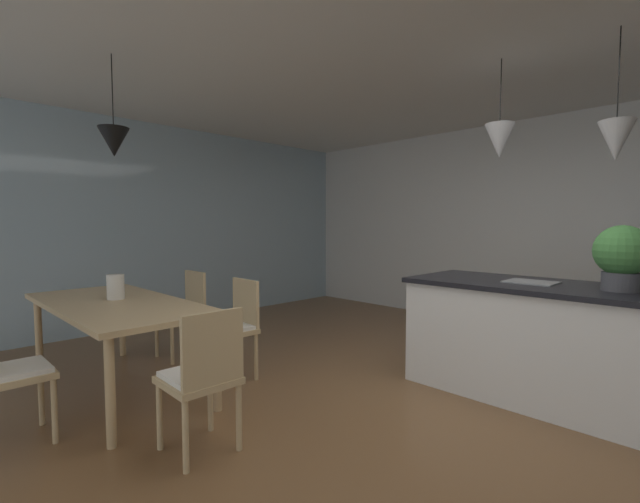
{
  "coord_description": "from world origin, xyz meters",
  "views": [
    {
      "loc": [
        1.56,
        -2.52,
        1.36
      ],
      "look_at": [
        -0.81,
        -0.16,
        1.15
      ],
      "focal_mm": 23.76,
      "sensor_mm": 36.0,
      "label": 1
    }
  ],
  "objects_px": {
    "chair_kitchen_end": "(202,375)",
    "chair_far_right": "(233,325)",
    "vase_on_dining_table": "(116,287)",
    "chair_far_left": "(184,310)",
    "potted_plant_on_island": "(622,255)",
    "dining_table": "(117,309)",
    "kitchen_island": "(546,340)",
    "chair_near_right": "(4,370)"
  },
  "relations": [
    {
      "from": "chair_kitchen_end",
      "to": "chair_far_left",
      "type": "height_order",
      "value": "same"
    },
    {
      "from": "chair_far_right",
      "to": "chair_kitchen_end",
      "type": "height_order",
      "value": "same"
    },
    {
      "from": "chair_far_left",
      "to": "vase_on_dining_table",
      "type": "relative_size",
      "value": 4.17
    },
    {
      "from": "dining_table",
      "to": "chair_near_right",
      "type": "relative_size",
      "value": 2.31
    },
    {
      "from": "dining_table",
      "to": "vase_on_dining_table",
      "type": "xyz_separation_m",
      "value": [
        -0.12,
        0.04,
        0.17
      ]
    },
    {
      "from": "chair_far_right",
      "to": "kitchen_island",
      "type": "xyz_separation_m",
      "value": [
        2.09,
        1.47,
        -0.01
      ]
    },
    {
      "from": "chair_far_right",
      "to": "potted_plant_on_island",
      "type": "distance_m",
      "value": 3.02
    },
    {
      "from": "chair_kitchen_end",
      "to": "chair_near_right",
      "type": "bearing_deg",
      "value": -138.5
    },
    {
      "from": "dining_table",
      "to": "vase_on_dining_table",
      "type": "relative_size",
      "value": 9.64
    },
    {
      "from": "dining_table",
      "to": "chair_far_left",
      "type": "distance_m",
      "value": 0.95
    },
    {
      "from": "chair_kitchen_end",
      "to": "chair_far_left",
      "type": "xyz_separation_m",
      "value": [
        -1.83,
        0.82,
        0.0
      ]
    },
    {
      "from": "chair_near_right",
      "to": "vase_on_dining_table",
      "type": "bearing_deg",
      "value": 123.82
    },
    {
      "from": "chair_far_right",
      "to": "chair_far_left",
      "type": "distance_m",
      "value": 0.91
    },
    {
      "from": "chair_kitchen_end",
      "to": "chair_far_right",
      "type": "bearing_deg",
      "value": 138.4
    },
    {
      "from": "chair_far_left",
      "to": "potted_plant_on_island",
      "type": "distance_m",
      "value": 3.82
    },
    {
      "from": "chair_far_right",
      "to": "chair_far_left",
      "type": "bearing_deg",
      "value": 180.0
    },
    {
      "from": "chair_near_right",
      "to": "chair_far_right",
      "type": "bearing_deg",
      "value": 89.96
    },
    {
      "from": "kitchen_island",
      "to": "potted_plant_on_island",
      "type": "xyz_separation_m",
      "value": [
        0.46,
        0.0,
        0.69
      ]
    },
    {
      "from": "chair_kitchen_end",
      "to": "vase_on_dining_table",
      "type": "xyz_separation_m",
      "value": [
        -1.5,
        0.04,
        0.36
      ]
    },
    {
      "from": "chair_near_right",
      "to": "kitchen_island",
      "type": "relative_size",
      "value": 0.42
    },
    {
      "from": "potted_plant_on_island",
      "to": "chair_far_right",
      "type": "bearing_deg",
      "value": -150.02
    },
    {
      "from": "kitchen_island",
      "to": "chair_near_right",
      "type": "bearing_deg",
      "value": -123.91
    },
    {
      "from": "chair_far_right",
      "to": "vase_on_dining_table",
      "type": "distance_m",
      "value": 1.03
    },
    {
      "from": "chair_kitchen_end",
      "to": "potted_plant_on_island",
      "type": "bearing_deg",
      "value": 54.59
    },
    {
      "from": "dining_table",
      "to": "chair_kitchen_end",
      "type": "bearing_deg",
      "value": -0.04
    },
    {
      "from": "chair_far_right",
      "to": "vase_on_dining_table",
      "type": "height_order",
      "value": "vase_on_dining_table"
    },
    {
      "from": "dining_table",
      "to": "chair_far_left",
      "type": "relative_size",
      "value": 2.31
    },
    {
      "from": "chair_far_left",
      "to": "potted_plant_on_island",
      "type": "xyz_separation_m",
      "value": [
        3.46,
        1.47,
        0.68
      ]
    },
    {
      "from": "chair_far_right",
      "to": "potted_plant_on_island",
      "type": "xyz_separation_m",
      "value": [
        2.55,
        1.47,
        0.68
      ]
    },
    {
      "from": "chair_kitchen_end",
      "to": "potted_plant_on_island",
      "type": "relative_size",
      "value": 1.91
    },
    {
      "from": "dining_table",
      "to": "chair_far_left",
      "type": "xyz_separation_m",
      "value": [
        -0.45,
        0.82,
        -0.19
      ]
    },
    {
      "from": "kitchen_island",
      "to": "potted_plant_on_island",
      "type": "distance_m",
      "value": 0.83
    },
    {
      "from": "chair_kitchen_end",
      "to": "vase_on_dining_table",
      "type": "bearing_deg",
      "value": 178.46
    },
    {
      "from": "chair_far_left",
      "to": "potted_plant_on_island",
      "type": "relative_size",
      "value": 1.91
    },
    {
      "from": "chair_kitchen_end",
      "to": "potted_plant_on_island",
      "type": "xyz_separation_m",
      "value": [
        1.63,
        2.29,
        0.68
      ]
    },
    {
      "from": "dining_table",
      "to": "potted_plant_on_island",
      "type": "height_order",
      "value": "potted_plant_on_island"
    },
    {
      "from": "chair_far_right",
      "to": "vase_on_dining_table",
      "type": "relative_size",
      "value": 4.17
    },
    {
      "from": "chair_kitchen_end",
      "to": "kitchen_island",
      "type": "bearing_deg",
      "value": 63.03
    },
    {
      "from": "potted_plant_on_island",
      "to": "vase_on_dining_table",
      "type": "xyz_separation_m",
      "value": [
        -3.13,
        -2.25,
        -0.31
      ]
    },
    {
      "from": "chair_far_left",
      "to": "kitchen_island",
      "type": "distance_m",
      "value": 3.34
    },
    {
      "from": "chair_far_left",
      "to": "vase_on_dining_table",
      "type": "xyz_separation_m",
      "value": [
        0.33,
        -0.78,
        0.36
      ]
    },
    {
      "from": "chair_far_left",
      "to": "chair_kitchen_end",
      "type": "bearing_deg",
      "value": -24.11
    }
  ]
}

